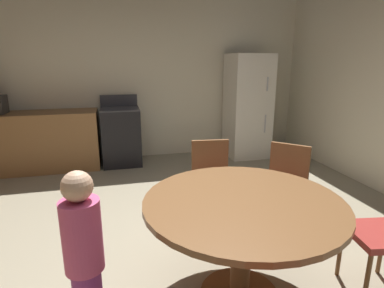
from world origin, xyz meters
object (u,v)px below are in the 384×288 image
oven_range (121,136)px  chair_northeast (285,184)px  chair_north (212,178)px  refrigerator (247,106)px  dining_table (243,220)px  person_child (84,256)px

oven_range → chair_northeast: (1.47, -2.55, 0.03)m
chair_north → chair_northeast: 0.71m
refrigerator → chair_northeast: size_ratio=2.02×
oven_range → refrigerator: bearing=-1.4°
dining_table → chair_northeast: size_ratio=1.53×
dining_table → chair_north: (0.12, 1.06, -0.11)m
oven_range → chair_northeast: size_ratio=1.26×
chair_northeast → chair_north: bearing=-70.5°
person_child → refrigerator: bearing=47.2°
refrigerator → person_child: bearing=-126.2°
oven_range → person_child: 3.43m
chair_northeast → dining_table: bearing=0.0°
refrigerator → chair_north: bearing=-121.4°
dining_table → chair_north: chair_north is taller
oven_range → chair_north: oven_range is taller
oven_range → refrigerator: size_ratio=0.62×
chair_northeast → person_child: person_child is taller
oven_range → refrigerator: (2.16, -0.05, 0.41)m
refrigerator → chair_northeast: (-0.69, -2.49, -0.38)m
oven_range → refrigerator: refrigerator is taller
person_child → chair_north: bearing=39.6°
dining_table → oven_range: bearing=102.2°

